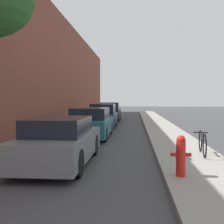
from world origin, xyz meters
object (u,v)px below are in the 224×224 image
object	(u,v)px
parked_car_navy	(103,116)
parked_car_teal	(91,123)
parked_car_grey	(60,142)
bicycle	(202,143)
parked_car_black	(110,112)
fire_hydrant	(181,155)

from	to	relation	value
parked_car_navy	parked_car_teal	bearing A→B (deg)	-90.23
parked_car_grey	bicycle	distance (m)	4.28
bicycle	parked_car_black	bearing A→B (deg)	111.83
parked_car_grey	parked_car_teal	world-z (taller)	parked_car_teal
parked_car_navy	bicycle	xyz separation A→B (m)	(4.13, -9.62, -0.24)
parked_car_navy	bicycle	size ratio (longest dim) A/B	2.38
parked_car_black	bicycle	distance (m)	15.49
parked_car_navy	bicycle	distance (m)	10.47
fire_hydrant	parked_car_teal	bearing A→B (deg)	113.65
parked_car_grey	parked_car_teal	xyz separation A→B (m)	(-0.02, 5.62, 0.04)
fire_hydrant	bicycle	world-z (taller)	fire_hydrant
fire_hydrant	bicycle	size ratio (longest dim) A/B	0.53
fire_hydrant	parked_car_grey	bearing A→B (deg)	154.91
bicycle	parked_car_navy	bearing A→B (deg)	119.47
parked_car_grey	fire_hydrant	xyz separation A→B (m)	(3.07, -1.44, -0.05)
parked_car_teal	parked_car_navy	world-z (taller)	parked_car_navy
parked_car_black	parked_car_teal	bearing A→B (deg)	-89.93
parked_car_grey	parked_car_teal	distance (m)	5.62
fire_hydrant	bicycle	xyz separation A→B (m)	(1.06, 2.54, -0.11)
parked_car_teal	fire_hydrant	size ratio (longest dim) A/B	5.13
parked_car_grey	parked_car_navy	world-z (taller)	parked_car_navy
parked_car_grey	parked_car_navy	bearing A→B (deg)	89.99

